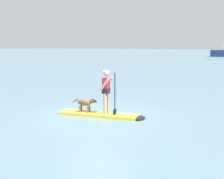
% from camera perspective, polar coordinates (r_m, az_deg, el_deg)
% --- Properties ---
extents(ground_plane, '(400.00, 400.00, 0.00)m').
position_cam_1_polar(ground_plane, '(11.87, -2.58, -4.89)').
color(ground_plane, slate).
extents(paddleboard, '(3.49, 1.40, 0.10)m').
position_cam_1_polar(paddleboard, '(11.78, -1.56, -4.74)').
color(paddleboard, yellow).
rests_on(paddleboard, ground_plane).
extents(person_paddler, '(0.66, 0.55, 1.67)m').
position_cam_1_polar(person_paddler, '(11.55, -1.03, 0.13)').
color(person_paddler, tan).
rests_on(person_paddler, paddleboard).
extents(dog, '(1.04, 0.35, 0.55)m').
position_cam_1_polar(dog, '(11.98, -4.92, -2.50)').
color(dog, brown).
rests_on(dog, paddleboard).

